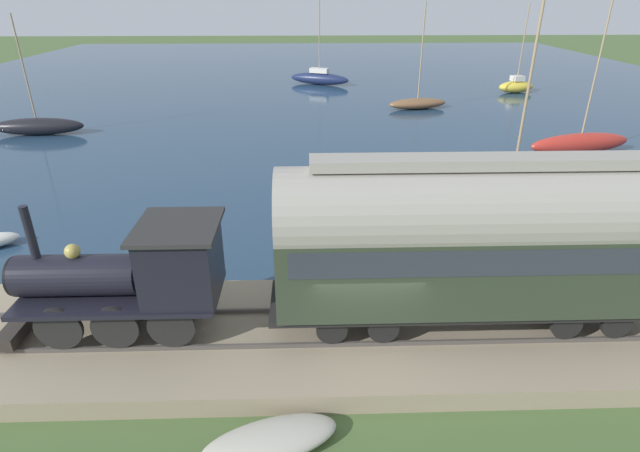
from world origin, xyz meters
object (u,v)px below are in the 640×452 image
(rowboat_far_out, at_px, (623,217))
(beached_dinghy, at_px, (270,441))
(sailboat_brown, at_px, (418,103))
(sailboat_gray, at_px, (508,206))
(sailboat_navy, at_px, (319,78))
(steam_locomotive, at_px, (138,272))
(sailboat_red, at_px, (580,143))
(sailboat_yellow, at_px, (516,86))
(rowboat_off_pier, at_px, (337,183))
(passenger_coach, at_px, (477,237))
(sailboat_black, at_px, (38,126))

(rowboat_far_out, bearing_deg, beached_dinghy, 90.30)
(sailboat_brown, distance_m, rowboat_far_out, 21.72)
(sailboat_gray, xyz_separation_m, beached_dinghy, (-10.37, 8.63, -0.59))
(sailboat_navy, bearing_deg, steam_locomotive, -163.54)
(sailboat_brown, height_order, beached_dinghy, sailboat_brown)
(beached_dinghy, bearing_deg, sailboat_red, -39.57)
(sailboat_yellow, distance_m, rowboat_off_pier, 29.41)
(rowboat_far_out, bearing_deg, passenger_coach, 92.37)
(passenger_coach, distance_m, sailboat_gray, 8.36)
(sailboat_navy, xyz_separation_m, rowboat_off_pier, (-28.28, 0.00, -0.50))
(sailboat_brown, xyz_separation_m, sailboat_red, (-12.06, -6.69, 0.16))
(sailboat_black, bearing_deg, rowboat_off_pier, -121.20)
(steam_locomotive, height_order, sailboat_yellow, sailboat_yellow)
(sailboat_yellow, xyz_separation_m, sailboat_navy, (4.80, 17.69, 0.04))
(rowboat_far_out, bearing_deg, sailboat_black, 26.40)
(sailboat_navy, distance_m, rowboat_far_out, 34.59)
(sailboat_red, relative_size, rowboat_off_pier, 4.14)
(sailboat_gray, bearing_deg, rowboat_off_pier, 54.81)
(steam_locomotive, bearing_deg, sailboat_yellow, -33.53)
(steam_locomotive, height_order, rowboat_off_pier, steam_locomotive)
(steam_locomotive, height_order, sailboat_gray, sailboat_gray)
(passenger_coach, bearing_deg, sailboat_navy, 3.67)
(steam_locomotive, relative_size, rowboat_off_pier, 2.76)
(rowboat_off_pier, bearing_deg, sailboat_navy, -36.87)
(sailboat_black, bearing_deg, sailboat_navy, -48.37)
(sailboat_red, xyz_separation_m, beached_dinghy, (-19.74, 16.31, -0.40))
(steam_locomotive, height_order, beached_dinghy, steam_locomotive)
(passenger_coach, distance_m, rowboat_off_pier, 12.25)
(rowboat_off_pier, bearing_deg, passenger_coach, 155.58)
(rowboat_far_out, xyz_separation_m, beached_dinghy, (-10.40, 13.35, -0.04))
(passenger_coach, height_order, sailboat_brown, sailboat_brown)
(sailboat_red, xyz_separation_m, sailboat_navy, (23.43, 14.02, 0.03))
(passenger_coach, bearing_deg, rowboat_far_out, -50.01)
(steam_locomotive, height_order, sailboat_black, sailboat_black)
(sailboat_yellow, bearing_deg, sailboat_gray, 146.11)
(rowboat_far_out, bearing_deg, sailboat_brown, -27.74)
(sailboat_brown, distance_m, sailboat_navy, 13.53)
(passenger_coach, relative_size, sailboat_red, 1.23)
(sailboat_yellow, height_order, rowboat_off_pier, sailboat_yellow)
(sailboat_black, height_order, sailboat_navy, sailboat_navy)
(steam_locomotive, relative_size, sailboat_gray, 0.65)
(sailboat_gray, height_order, beached_dinghy, sailboat_gray)
(rowboat_far_out, distance_m, rowboat_off_pier, 11.94)
(sailboat_brown, bearing_deg, sailboat_red, -162.64)
(rowboat_far_out, height_order, beached_dinghy, rowboat_far_out)
(sailboat_yellow, height_order, sailboat_brown, sailboat_brown)
(sailboat_brown, relative_size, beached_dinghy, 2.57)
(passenger_coach, distance_m, sailboat_navy, 40.05)
(sailboat_yellow, relative_size, rowboat_off_pier, 3.85)
(sailboat_red, bearing_deg, sailboat_brown, 17.69)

